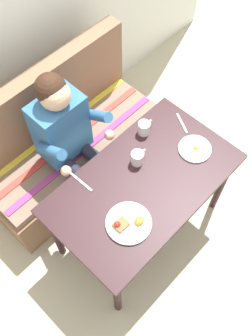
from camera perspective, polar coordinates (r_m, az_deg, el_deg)
The scene contains 10 objects.
ground_plane at distance 2.99m, azimuth 2.11°, elevation -8.82°, with size 8.00×8.00×0.00m, color #BEB799.
table at distance 2.40m, azimuth 2.60°, elevation -3.01°, with size 1.20×0.70×0.73m.
couch at distance 2.97m, azimuth -8.61°, elevation 3.17°, with size 1.44×0.56×1.00m.
person at distance 2.53m, azimuth -8.64°, elevation 4.93°, with size 0.45×0.61×1.21m.
plate_breakfast at distance 2.19m, azimuth 0.30°, elevation -8.25°, with size 0.27×0.27×0.05m.
plate_eggs at distance 2.48m, azimuth 10.25°, elevation 2.85°, with size 0.21×0.21×0.04m.
coffee_mug at distance 2.36m, azimuth 1.73°, elevation 1.59°, with size 0.12×0.08×0.09m.
coffee_mug_second at distance 2.49m, azimuth 2.75°, elevation 6.07°, with size 0.12×0.08×0.09m.
fork at distance 2.59m, azimuth 8.35°, elevation 6.69°, with size 0.01×0.17×0.01m, color silver.
knife at distance 2.34m, azimuth -6.87°, elevation -1.95°, with size 0.01×0.20×0.01m, color silver.
Camera 1 is at (-0.88, -0.69, 2.77)m, focal length 40.75 mm.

